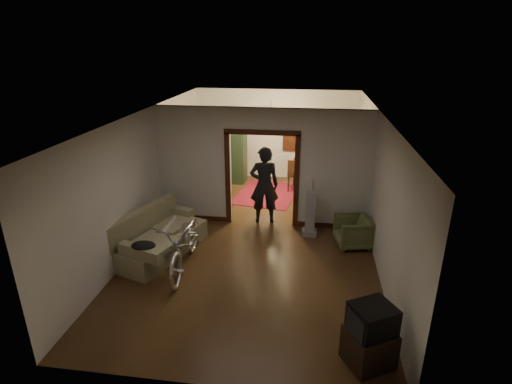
% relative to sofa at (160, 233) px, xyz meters
% --- Properties ---
extents(floor, '(5.00, 8.50, 0.01)m').
position_rel_sofa_xyz_m(floor, '(1.90, 1.04, -0.48)').
color(floor, '#341F10').
rests_on(floor, ground).
extents(ceiling, '(5.00, 8.50, 0.01)m').
position_rel_sofa_xyz_m(ceiling, '(1.90, 1.04, 2.32)').
color(ceiling, white).
rests_on(ceiling, floor).
extents(wall_back, '(5.00, 0.02, 2.80)m').
position_rel_sofa_xyz_m(wall_back, '(1.90, 5.29, 0.92)').
color(wall_back, beige).
rests_on(wall_back, floor).
extents(wall_left, '(0.02, 8.50, 2.80)m').
position_rel_sofa_xyz_m(wall_left, '(-0.60, 1.04, 0.92)').
color(wall_left, beige).
rests_on(wall_left, floor).
extents(wall_right, '(0.02, 8.50, 2.80)m').
position_rel_sofa_xyz_m(wall_right, '(4.40, 1.04, 0.92)').
color(wall_right, beige).
rests_on(wall_right, floor).
extents(partition_wall, '(5.00, 0.14, 2.80)m').
position_rel_sofa_xyz_m(partition_wall, '(1.90, 1.79, 0.92)').
color(partition_wall, beige).
rests_on(partition_wall, floor).
extents(door_casing, '(1.74, 0.20, 2.32)m').
position_rel_sofa_xyz_m(door_casing, '(1.90, 1.79, 0.62)').
color(door_casing, '#34160B').
rests_on(door_casing, floor).
extents(far_window, '(0.98, 0.06, 1.28)m').
position_rel_sofa_xyz_m(far_window, '(2.60, 5.25, 1.07)').
color(far_window, black).
rests_on(far_window, wall_back).
extents(chandelier, '(0.24, 0.24, 0.24)m').
position_rel_sofa_xyz_m(chandelier, '(1.90, 3.54, 1.87)').
color(chandelier, '#FFE0A5').
rests_on(chandelier, ceiling).
extents(light_switch, '(0.08, 0.01, 0.12)m').
position_rel_sofa_xyz_m(light_switch, '(2.95, 1.72, 0.77)').
color(light_switch, silver).
rests_on(light_switch, partition_wall).
extents(sofa, '(1.56, 2.28, 0.96)m').
position_rel_sofa_xyz_m(sofa, '(0.00, 0.00, 0.00)').
color(sofa, '#7B7752').
rests_on(sofa, floor).
extents(rolled_paper, '(0.09, 0.73, 0.09)m').
position_rel_sofa_xyz_m(rolled_paper, '(0.10, 0.30, 0.05)').
color(rolled_paper, beige).
rests_on(rolled_paper, sofa).
extents(jacket, '(0.45, 0.34, 0.13)m').
position_rel_sofa_xyz_m(jacket, '(0.05, -0.91, 0.20)').
color(jacket, black).
rests_on(jacket, sofa).
extents(bicycle, '(0.86, 2.08, 1.07)m').
position_rel_sofa_xyz_m(bicycle, '(0.68, -0.46, 0.05)').
color(bicycle, silver).
rests_on(bicycle, floor).
extents(armchair, '(0.86, 0.84, 0.66)m').
position_rel_sofa_xyz_m(armchair, '(3.99, 0.92, -0.15)').
color(armchair, '#555D34').
rests_on(armchair, floor).
extents(tv_stand, '(0.78, 0.76, 0.54)m').
position_rel_sofa_xyz_m(tv_stand, '(3.92, -2.51, -0.21)').
color(tv_stand, black).
rests_on(tv_stand, floor).
extents(crt_tv, '(0.71, 0.69, 0.47)m').
position_rel_sofa_xyz_m(crt_tv, '(3.92, -2.51, 0.22)').
color(crt_tv, black).
rests_on(crt_tv, tv_stand).
extents(vacuum, '(0.39, 0.34, 1.07)m').
position_rel_sofa_xyz_m(vacuum, '(3.06, 1.28, 0.05)').
color(vacuum, gray).
rests_on(vacuum, floor).
extents(person, '(0.76, 0.56, 1.90)m').
position_rel_sofa_xyz_m(person, '(1.94, 1.87, 0.47)').
color(person, black).
rests_on(person, floor).
extents(oriental_rug, '(1.92, 2.34, 0.02)m').
position_rel_sofa_xyz_m(oriental_rug, '(1.79, 3.73, -0.47)').
color(oriental_rug, maroon).
rests_on(oriental_rug, floor).
extents(locker, '(1.04, 0.68, 1.95)m').
position_rel_sofa_xyz_m(locker, '(0.52, 4.70, 0.49)').
color(locker, black).
rests_on(locker, floor).
extents(globe, '(0.31, 0.31, 0.31)m').
position_rel_sofa_xyz_m(globe, '(0.52, 4.70, 1.46)').
color(globe, '#1E5972').
rests_on(globe, locker).
extents(desk, '(1.02, 0.60, 0.74)m').
position_rel_sofa_xyz_m(desk, '(2.99, 4.76, -0.11)').
color(desk, black).
rests_on(desk, floor).
extents(desk_chair, '(0.47, 0.47, 0.97)m').
position_rel_sofa_xyz_m(desk_chair, '(2.58, 4.18, 0.00)').
color(desk_chair, black).
rests_on(desk_chair, floor).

